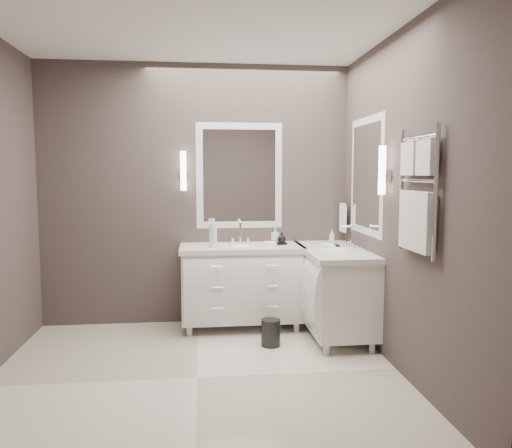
{
  "coord_description": "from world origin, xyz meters",
  "views": [
    {
      "loc": [
        0.04,
        -3.75,
        1.57
      ],
      "look_at": [
        0.54,
        0.7,
        1.12
      ],
      "focal_mm": 35.0,
      "sensor_mm": 36.0,
      "label": 1
    }
  ],
  "objects": [
    {
      "name": "soap_bottle_a",
      "position": [
        0.8,
        1.28,
        0.95
      ],
      "size": [
        0.07,
        0.08,
        0.14
      ],
      "primitive_type": "imported",
      "rotation": [
        0.0,
        0.0,
        0.15
      ],
      "color": "white",
      "rests_on": "amenity_tray_back"
    },
    {
      "name": "soap_bottle_c",
      "position": [
        1.34,
        1.05,
        0.95
      ],
      "size": [
        0.06,
        0.06,
        0.15
      ],
      "primitive_type": "imported",
      "rotation": [
        0.0,
        0.0,
        -0.09
      ],
      "color": "white",
      "rests_on": "amenity_tray_right"
    },
    {
      "name": "vanity_right",
      "position": [
        1.33,
        0.9,
        0.49
      ],
      "size": [
        0.59,
        1.24,
        0.97
      ],
      "color": "white",
      "rests_on": "floor"
    },
    {
      "name": "towel_bar_corner",
      "position": [
        1.54,
        1.36,
        1.12
      ],
      "size": [
        0.03,
        0.22,
        0.3
      ],
      "color": "white",
      "rests_on": "wall_right"
    },
    {
      "name": "mirror_right",
      "position": [
        1.59,
        0.8,
        1.55
      ],
      "size": [
        0.02,
        0.9,
        1.1
      ],
      "color": "white",
      "rests_on": "wall_right"
    },
    {
      "name": "wall_back",
      "position": [
        0.0,
        1.5,
        1.35
      ],
      "size": [
        3.2,
        0.01,
        2.7
      ],
      "primitive_type": "cube",
      "color": "#423734",
      "rests_on": "floor"
    },
    {
      "name": "amenity_tray_right",
      "position": [
        1.34,
        1.05,
        0.86
      ],
      "size": [
        0.13,
        0.17,
        0.02
      ],
      "primitive_type": "cube",
      "rotation": [
        0.0,
        0.0,
        0.12
      ],
      "color": "black",
      "rests_on": "vanity_right"
    },
    {
      "name": "wall_right",
      "position": [
        1.6,
        0.0,
        1.35
      ],
      "size": [
        0.01,
        3.0,
        2.7
      ],
      "primitive_type": "cube",
      "color": "#423734",
      "rests_on": "floor"
    },
    {
      "name": "mirror_back",
      "position": [
        0.45,
        1.49,
        1.55
      ],
      "size": [
        0.9,
        0.02,
        1.1
      ],
      "color": "white",
      "rests_on": "wall_back"
    },
    {
      "name": "water_bottle",
      "position": [
        0.16,
        1.13,
        0.96
      ],
      "size": [
        0.09,
        0.09,
        0.22
      ],
      "primitive_type": "cylinder",
      "rotation": [
        0.0,
        0.0,
        0.25
      ],
      "color": "silver",
      "rests_on": "vanity_back"
    },
    {
      "name": "soap_bottle_b",
      "position": [
        0.86,
        1.23,
        0.93
      ],
      "size": [
        0.09,
        0.09,
        0.11
      ],
      "primitive_type": "imported",
      "rotation": [
        0.0,
        0.0,
        -0.14
      ],
      "color": "black",
      "rests_on": "amenity_tray_back"
    },
    {
      "name": "vanity_back",
      "position": [
        0.45,
        1.23,
        0.49
      ],
      "size": [
        1.24,
        0.59,
        0.97
      ],
      "color": "white",
      "rests_on": "floor"
    },
    {
      "name": "floor",
      "position": [
        0.0,
        0.0,
        -0.01
      ],
      "size": [
        3.2,
        3.0,
        0.01
      ],
      "primitive_type": "cube",
      "color": "silver",
      "rests_on": "ground"
    },
    {
      "name": "amenity_tray_back",
      "position": [
        0.83,
        1.26,
        0.86
      ],
      "size": [
        0.17,
        0.13,
        0.02
      ],
      "primitive_type": "cube",
      "rotation": [
        0.0,
        0.0,
        0.09
      ],
      "color": "black",
      "rests_on": "vanity_back"
    },
    {
      "name": "ceiling",
      "position": [
        0.0,
        0.0,
        2.71
      ],
      "size": [
        3.2,
        3.0,
        0.01
      ],
      "primitive_type": "cube",
      "color": "white",
      "rests_on": "wall_back"
    },
    {
      "name": "wall_front",
      "position": [
        0.0,
        -1.5,
        1.35
      ],
      "size": [
        3.2,
        0.01,
        2.7
      ],
      "primitive_type": "cube",
      "color": "#423734",
      "rests_on": "floor"
    },
    {
      "name": "towel_ladder",
      "position": [
        1.55,
        -0.4,
        1.39
      ],
      "size": [
        0.06,
        0.58,
        0.9
      ],
      "color": "white",
      "rests_on": "wall_right"
    },
    {
      "name": "waste_bin",
      "position": [
        0.67,
        0.65,
        0.12
      ],
      "size": [
        0.19,
        0.19,
        0.25
      ],
      "primitive_type": "cylinder",
      "rotation": [
        0.0,
        0.0,
        0.08
      ],
      "color": "black",
      "rests_on": "floor"
    },
    {
      "name": "sconce_back",
      "position": [
        -0.13,
        1.43,
        1.59
      ],
      "size": [
        0.06,
        0.06,
        0.4
      ],
      "color": "white",
      "rests_on": "wall_back"
    },
    {
      "name": "sconce_right",
      "position": [
        1.53,
        0.22,
        1.59
      ],
      "size": [
        0.06,
        0.06,
        0.4
      ],
      "color": "white",
      "rests_on": "wall_right"
    }
  ]
}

